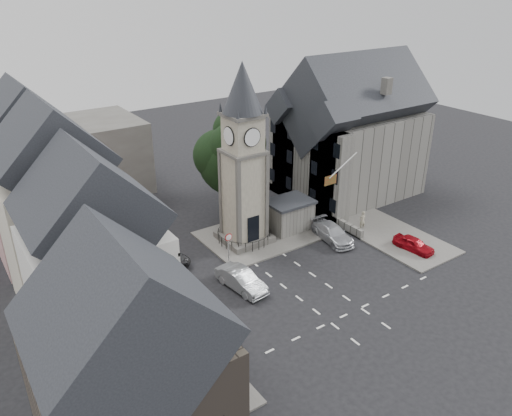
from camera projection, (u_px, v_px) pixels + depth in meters
ground at (298, 280)px, 40.28m from camera, size 120.00×120.00×0.00m
pavement_west at (122, 295)px, 38.36m from camera, size 6.00×30.00×0.14m
pavement_east at (340, 209)px, 52.35m from camera, size 6.00×26.00×0.14m
central_island at (258, 236)px, 46.99m from camera, size 10.00×8.00×0.16m
road_markings at (346, 315)px, 36.16m from camera, size 20.00×8.00×0.01m
clock_tower at (243, 158)px, 42.80m from camera, size 4.86×4.86×16.25m
stone_shelter at (289, 215)px, 47.68m from camera, size 4.30×3.30×3.08m
town_tree at (233, 151)px, 48.06m from camera, size 7.20×7.20×10.80m
warning_sign_post at (229, 242)px, 41.85m from camera, size 0.70×0.19×2.85m
terrace_pink at (35, 184)px, 41.54m from camera, size 8.10×7.60×12.80m
terrace_cream at (61, 219)px, 35.56m from camera, size 8.10×7.60×12.80m
terrace_tudor at (99, 274)px, 29.74m from camera, size 8.10×7.60×12.00m
building_sw_stone at (134, 389)px, 22.60m from camera, size 8.60×7.60×10.40m
backdrop_west at (48, 164)px, 53.39m from camera, size 20.00×10.00×8.00m
east_building at (349, 139)px, 53.80m from camera, size 14.40×11.40×12.60m
east_boundary_wall at (307, 205)px, 52.26m from camera, size 0.40×16.00×0.90m
flagpole at (343, 165)px, 44.38m from camera, size 3.68×0.10×2.74m
car_west_blue at (195, 358)px, 31.02m from camera, size 4.59×4.32×1.54m
car_west_silver at (161, 291)px, 37.82m from camera, size 3.87×3.52×1.28m
car_west_grey at (162, 265)px, 41.15m from camera, size 5.12×2.62×1.38m
car_island_silver at (241, 280)px, 38.91m from camera, size 2.29×4.95×1.57m
car_island_east at (332, 233)px, 46.08m from camera, size 2.72×5.31×1.47m
car_east_red at (414, 244)px, 44.37m from camera, size 1.98×3.92×1.28m
pedestrian at (362, 220)px, 47.96m from camera, size 0.73×0.51×1.92m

